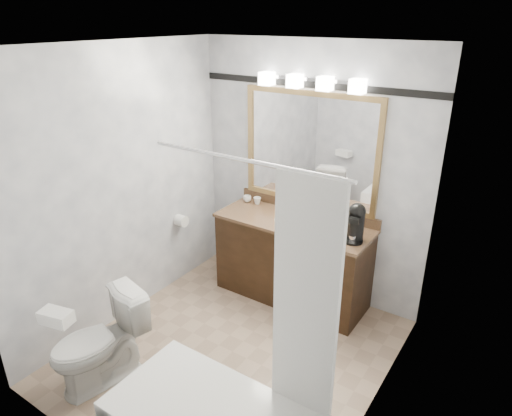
# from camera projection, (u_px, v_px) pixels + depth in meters

# --- Properties ---
(room) EXTENTS (2.42, 2.62, 2.52)m
(room) POSITION_uv_depth(u_px,v_px,m) (229.00, 220.00, 3.45)
(room) COLOR #9F836B
(room) RESTS_ON ground
(vanity) EXTENTS (1.53, 0.58, 0.97)m
(vanity) POSITION_uv_depth(u_px,v_px,m) (292.00, 258.00, 4.54)
(vanity) COLOR black
(vanity) RESTS_ON ground
(mirror) EXTENTS (1.40, 0.04, 1.10)m
(mirror) POSITION_uv_depth(u_px,v_px,m) (310.00, 150.00, 4.33)
(mirror) COLOR tan
(mirror) RESTS_ON room
(vanity_light_bar) EXTENTS (1.02, 0.14, 0.12)m
(vanity_light_bar) POSITION_uv_depth(u_px,v_px,m) (310.00, 82.00, 4.04)
(vanity_light_bar) COLOR silver
(vanity_light_bar) RESTS_ON room
(accent_stripe) EXTENTS (2.40, 0.01, 0.06)m
(accent_stripe) POSITION_uv_depth(u_px,v_px,m) (313.00, 85.00, 4.10)
(accent_stripe) COLOR black
(accent_stripe) RESTS_ON room
(tp_roll) EXTENTS (0.11, 0.12, 0.12)m
(tp_roll) POSITION_uv_depth(u_px,v_px,m) (181.00, 221.00, 4.75)
(tp_roll) COLOR white
(tp_roll) RESTS_ON room
(toilet) EXTENTS (0.57, 0.80, 0.74)m
(toilet) POSITION_uv_depth(u_px,v_px,m) (99.00, 343.00, 3.48)
(toilet) COLOR white
(toilet) RESTS_ON ground
(tissue_box) EXTENTS (0.25, 0.17, 0.09)m
(tissue_box) POSITION_uv_depth(u_px,v_px,m) (56.00, 317.00, 3.10)
(tissue_box) COLOR white
(tissue_box) RESTS_ON toilet
(coffee_maker) EXTENTS (0.18, 0.22, 0.34)m
(coffee_maker) POSITION_uv_depth(u_px,v_px,m) (356.00, 221.00, 3.96)
(coffee_maker) COLOR black
(coffee_maker) RESTS_ON vanity
(cup_left) EXTENTS (0.09, 0.09, 0.07)m
(cup_left) POSITION_uv_depth(u_px,v_px,m) (247.00, 199.00, 4.83)
(cup_left) COLOR white
(cup_left) RESTS_ON vanity
(cup_right) EXTENTS (0.10, 0.10, 0.07)m
(cup_right) POSITION_uv_depth(u_px,v_px,m) (257.00, 201.00, 4.77)
(cup_right) COLOR white
(cup_right) RESTS_ON vanity
(soap_bottle_a) EXTENTS (0.06, 0.06, 0.10)m
(soap_bottle_a) POSITION_uv_depth(u_px,v_px,m) (289.00, 207.00, 4.57)
(soap_bottle_a) COLOR white
(soap_bottle_a) RESTS_ON vanity
(soap_bottle_b) EXTENTS (0.07, 0.07, 0.09)m
(soap_bottle_b) POSITION_uv_depth(u_px,v_px,m) (317.00, 216.00, 4.39)
(soap_bottle_b) COLOR white
(soap_bottle_b) RESTS_ON vanity
(soap_bar) EXTENTS (0.07, 0.05, 0.02)m
(soap_bar) POSITION_uv_depth(u_px,v_px,m) (307.00, 218.00, 4.42)
(soap_bar) COLOR beige
(soap_bar) RESTS_ON vanity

